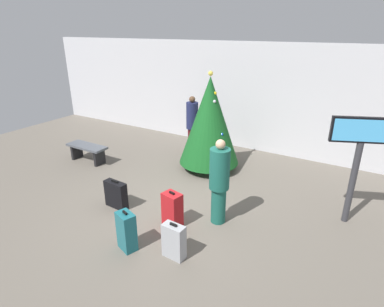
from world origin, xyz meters
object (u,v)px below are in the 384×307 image
(holiday_tree, at_px, (210,121))
(traveller_1, at_px, (219,181))
(traveller_0, at_px, (192,123))
(suitcase_3, at_px, (172,210))
(suitcase_1, at_px, (116,195))
(suitcase_2, at_px, (174,241))
(waiting_bench, at_px, (87,150))
(flight_info_kiosk, at_px, (359,149))
(suitcase_0, at_px, (127,231))

(holiday_tree, height_order, traveller_1, holiday_tree)
(traveller_0, relative_size, suitcase_3, 2.35)
(suitcase_1, relative_size, suitcase_2, 0.96)
(holiday_tree, bearing_deg, suitcase_3, -76.41)
(waiting_bench, xyz_separation_m, traveller_0, (2.11, 2.17, 0.54))
(traveller_0, bearing_deg, suitcase_1, -85.47)
(suitcase_2, bearing_deg, waiting_bench, 154.34)
(suitcase_2, bearing_deg, suitcase_3, 125.76)
(suitcase_3, bearing_deg, flight_info_kiosk, 33.51)
(suitcase_3, bearing_deg, traveller_0, 115.33)
(flight_info_kiosk, bearing_deg, suitcase_2, -131.54)
(traveller_1, bearing_deg, suitcase_2, -97.19)
(waiting_bench, relative_size, suitcase_1, 1.96)
(flight_info_kiosk, height_order, suitcase_3, flight_info_kiosk)
(suitcase_0, bearing_deg, suitcase_2, 16.29)
(holiday_tree, height_order, waiting_bench, holiday_tree)
(holiday_tree, xyz_separation_m, traveller_1, (1.33, -2.11, -0.43))
(holiday_tree, relative_size, waiting_bench, 2.11)
(traveller_1, relative_size, suitcase_0, 2.32)
(traveller_1, bearing_deg, flight_info_kiosk, 31.35)
(holiday_tree, distance_m, traveller_1, 2.53)
(waiting_bench, bearing_deg, suitcase_3, -19.57)
(waiting_bench, xyz_separation_m, suitcase_3, (3.78, -1.34, -0.01))
(flight_info_kiosk, xyz_separation_m, suitcase_2, (-2.28, -2.58, -1.20))
(holiday_tree, height_order, suitcase_2, holiday_tree)
(waiting_bench, bearing_deg, suitcase_2, -25.66)
(flight_info_kiosk, height_order, suitcase_0, flight_info_kiosk)
(flight_info_kiosk, bearing_deg, traveller_1, -148.65)
(traveller_0, bearing_deg, suitcase_2, -62.74)
(traveller_1, height_order, suitcase_2, traveller_1)
(suitcase_2, bearing_deg, flight_info_kiosk, 48.46)
(flight_info_kiosk, relative_size, suitcase_1, 3.39)
(suitcase_0, height_order, suitcase_3, suitcase_0)
(traveller_0, height_order, suitcase_3, traveller_0)
(holiday_tree, xyz_separation_m, traveller_0, (-1.02, 0.84, -0.43))
(waiting_bench, height_order, suitcase_2, suitcase_2)
(traveller_1, distance_m, suitcase_3, 1.04)
(traveller_1, xyz_separation_m, suitcase_1, (-2.06, -0.61, -0.59))
(holiday_tree, distance_m, suitcase_1, 3.00)
(flight_info_kiosk, height_order, traveller_0, flight_info_kiosk)
(holiday_tree, bearing_deg, waiting_bench, -156.89)
(holiday_tree, distance_m, traveller_0, 1.38)
(suitcase_1, distance_m, suitcase_2, 2.02)
(holiday_tree, bearing_deg, traveller_0, 140.49)
(suitcase_0, relative_size, suitcase_1, 1.18)
(suitcase_2, bearing_deg, suitcase_0, -163.71)
(suitcase_2, bearing_deg, traveller_1, 82.81)
(holiday_tree, bearing_deg, suitcase_0, -84.19)
(waiting_bench, bearing_deg, suitcase_1, -30.16)
(suitcase_1, distance_m, suitcase_3, 1.38)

